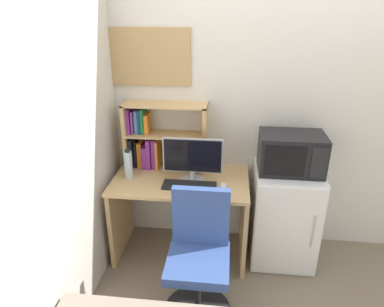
% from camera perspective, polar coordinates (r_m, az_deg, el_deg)
% --- Properties ---
extents(wall_back, '(6.40, 0.04, 2.60)m').
position_cam_1_polar(wall_back, '(3.14, 25.06, 6.78)').
color(wall_back, silver).
rests_on(wall_back, ground_plane).
extents(desk, '(1.13, 0.65, 0.74)m').
position_cam_1_polar(desk, '(3.00, -1.85, -8.21)').
color(desk, tan).
rests_on(desk, ground_plane).
extents(hutch_bookshelf, '(0.71, 0.23, 0.58)m').
position_cam_1_polar(hutch_bookshelf, '(3.01, -6.30, 2.69)').
color(hutch_bookshelf, tan).
rests_on(hutch_bookshelf, desk).
extents(monitor, '(0.48, 0.20, 0.38)m').
position_cam_1_polar(monitor, '(2.76, 0.10, -0.90)').
color(monitor, '#B7B7BC').
rests_on(monitor, desk).
extents(keyboard, '(0.43, 0.15, 0.02)m').
position_cam_1_polar(keyboard, '(2.76, -0.42, -5.33)').
color(keyboard, black).
rests_on(keyboard, desk).
extents(computer_mouse, '(0.06, 0.10, 0.04)m').
position_cam_1_polar(computer_mouse, '(2.75, 5.18, -5.33)').
color(computer_mouse, silver).
rests_on(computer_mouse, desk).
extents(water_bottle, '(0.07, 0.07, 0.25)m').
position_cam_1_polar(water_bottle, '(2.91, -10.44, -1.78)').
color(water_bottle, silver).
rests_on(water_bottle, desk).
extents(mini_fridge, '(0.53, 0.54, 0.85)m').
position_cam_1_polar(mini_fridge, '(3.11, 14.85, -9.78)').
color(mini_fridge, white).
rests_on(mini_fridge, ground_plane).
extents(microwave, '(0.50, 0.34, 0.31)m').
position_cam_1_polar(microwave, '(2.84, 16.04, 0.10)').
color(microwave, black).
rests_on(microwave, mini_fridge).
extents(desk_chair, '(0.49, 0.49, 0.94)m').
position_cam_1_polar(desk_chair, '(2.54, 1.12, -17.64)').
color(desk_chair, black).
rests_on(desk_chair, ground_plane).
extents(wall_corkboard, '(0.71, 0.02, 0.46)m').
position_cam_1_polar(wall_corkboard, '(2.95, -7.38, 15.50)').
color(wall_corkboard, tan).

